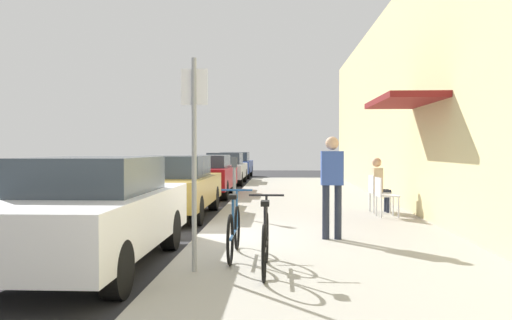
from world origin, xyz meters
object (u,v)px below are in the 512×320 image
(parked_car_1, at_px, (173,185))
(parked_car_0, at_px, (91,211))
(parking_meter, at_px, (234,183))
(parked_car_3, at_px, (225,168))
(seated_patron_1, at_px, (379,183))
(parked_car_4, at_px, (235,165))
(bicycle_1, at_px, (234,231))
(pedestrian_standing, at_px, (332,179))
(parked_car_2, at_px, (206,175))
(bicycle_0, at_px, (265,242))
(street_sign, at_px, (194,147))
(cafe_chair_1, at_px, (377,191))
(cafe_chair_0, at_px, (384,194))

(parked_car_1, bearing_deg, parked_car_0, -90.00)
(parking_meter, bearing_deg, parked_car_3, 97.04)
(parking_meter, xyz_separation_m, seated_patron_1, (3.33, 1.16, -0.07))
(parked_car_0, relative_size, parked_car_4, 1.00)
(seated_patron_1, bearing_deg, parked_car_3, 113.19)
(parking_meter, relative_size, bicycle_1, 0.77)
(parked_car_4, xyz_separation_m, pedestrian_standing, (3.40, -20.40, 0.38))
(parked_car_1, xyz_separation_m, parked_car_2, (0.00, 5.34, -0.01))
(parked_car_1, distance_m, bicycle_0, 6.36)
(parked_car_4, relative_size, street_sign, 1.69)
(bicycle_1, xyz_separation_m, pedestrian_standing, (1.50, 1.48, 0.64))
(parked_car_0, height_order, cafe_chair_1, parked_car_0)
(parked_car_3, bearing_deg, parked_car_1, -90.00)
(bicycle_1, relative_size, cafe_chair_1, 1.97)
(bicycle_0, bearing_deg, parked_car_3, 97.73)
(parked_car_1, distance_m, pedestrian_standing, 4.96)
(parked_car_0, bearing_deg, cafe_chair_0, 43.82)
(cafe_chair_0, height_order, pedestrian_standing, pedestrian_standing)
(parked_car_1, bearing_deg, parking_meter, -32.89)
(bicycle_1, bearing_deg, seated_patron_1, 60.31)
(parked_car_2, distance_m, seated_patron_1, 7.12)
(street_sign, xyz_separation_m, seated_patron_1, (3.38, 6.08, -0.82))
(parked_car_4, height_order, seated_patron_1, parked_car_4)
(parked_car_0, height_order, pedestrian_standing, pedestrian_standing)
(bicycle_0, height_order, seated_patron_1, seated_patron_1)
(bicycle_0, bearing_deg, cafe_chair_1, 67.91)
(cafe_chair_1, bearing_deg, street_sign, -118.67)
(parked_car_4, relative_size, bicycle_0, 2.57)
(parked_car_2, relative_size, bicycle_1, 2.57)
(parking_meter, height_order, bicycle_0, parking_meter)
(cafe_chair_0, bearing_deg, cafe_chair_1, 90.01)
(street_sign, height_order, bicycle_1, street_sign)
(pedestrian_standing, bearing_deg, parked_car_0, -152.76)
(bicycle_0, bearing_deg, bicycle_1, 118.95)
(bicycle_0, relative_size, seated_patron_1, 1.33)
(parked_car_1, distance_m, parked_car_2, 5.34)
(parking_meter, relative_size, bicycle_0, 0.77)
(bicycle_1, height_order, cafe_chair_1, bicycle_1)
(parked_car_0, height_order, parking_meter, parked_car_0)
(parked_car_3, relative_size, pedestrian_standing, 2.59)
(parked_car_0, distance_m, parked_car_4, 22.15)
(parked_car_4, xyz_separation_m, bicycle_0, (2.37, -22.71, -0.26))
(parked_car_2, height_order, seated_patron_1, seated_patron_1)
(bicycle_1, xyz_separation_m, cafe_chair_0, (2.92, 4.35, 0.14))
(parking_meter, height_order, cafe_chair_0, parking_meter)
(cafe_chair_0, bearing_deg, parked_car_1, 171.63)
(parked_car_0, distance_m, parked_car_3, 16.89)
(parking_meter, relative_size, cafe_chair_0, 1.52)
(cafe_chair_0, xyz_separation_m, pedestrian_standing, (-1.42, -2.88, 0.50))
(parked_car_2, relative_size, cafe_chair_0, 5.06)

